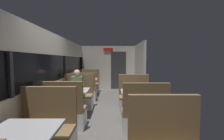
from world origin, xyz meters
TOP-DOWN VIEW (x-y plane):
  - ground_plane at (0.00, 0.00)m, footprint 3.30×9.20m
  - carriage_window_panel_left at (-1.45, 0.00)m, footprint 0.09×8.48m
  - carriage_end_bulkhead at (0.06, 4.19)m, footprint 2.90×0.11m
  - carriage_aisle_panel_right at (1.45, 3.00)m, footprint 0.08×2.40m
  - dining_table_near_window at (-0.89, -2.09)m, footprint 0.90×0.70m
  - bench_near_window_facing_entry at (-0.89, -1.39)m, footprint 0.95×0.50m
  - dining_table_mid_window at (-0.89, 0.25)m, footprint 0.90×0.70m
  - bench_mid_window_facing_end at (-0.89, -0.45)m, footprint 0.95×0.50m
  - bench_mid_window_facing_entry at (-0.89, 0.95)m, footprint 0.95×0.50m
  - dining_table_far_window at (-0.89, 2.59)m, footprint 0.90×0.70m
  - bench_far_window_facing_end at (-0.89, 1.89)m, footprint 0.95×0.50m
  - bench_far_window_facing_entry at (-0.89, 3.29)m, footprint 0.95×0.50m
  - dining_table_rear_aisle at (0.89, 0.05)m, footprint 0.90×0.70m
  - bench_rear_aisle_facing_end at (0.89, -0.65)m, footprint 0.95×0.50m
  - bench_rear_aisle_facing_entry at (0.89, 0.75)m, footprint 0.95×0.50m
  - seated_passenger at (-0.89, 0.88)m, footprint 0.47×0.55m

SIDE VIEW (x-z plane):
  - ground_plane at x=0.00m, z-range -0.02..0.00m
  - bench_near_window_facing_entry at x=-0.89m, z-range -0.22..0.88m
  - bench_mid_window_facing_end at x=-0.89m, z-range -0.22..0.88m
  - bench_mid_window_facing_entry at x=-0.89m, z-range -0.22..0.88m
  - bench_far_window_facing_end at x=-0.89m, z-range -0.22..0.88m
  - bench_far_window_facing_entry at x=-0.89m, z-range -0.22..0.88m
  - bench_rear_aisle_facing_end at x=0.89m, z-range -0.22..0.88m
  - bench_rear_aisle_facing_entry at x=0.89m, z-range -0.22..0.88m
  - seated_passenger at x=-0.89m, z-range -0.09..1.17m
  - dining_table_near_window at x=-0.89m, z-range 0.27..1.01m
  - dining_table_mid_window at x=-0.89m, z-range 0.27..1.01m
  - dining_table_far_window at x=-0.89m, z-range 0.27..1.01m
  - dining_table_rear_aisle at x=0.89m, z-range 0.27..1.01m
  - carriage_window_panel_left at x=-1.45m, z-range -0.04..2.26m
  - carriage_end_bulkhead at x=0.06m, z-range -0.01..2.29m
  - carriage_aisle_panel_right at x=1.45m, z-range 0.00..2.30m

